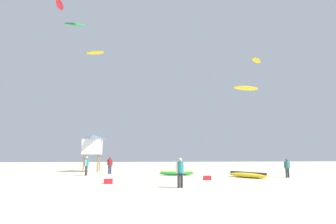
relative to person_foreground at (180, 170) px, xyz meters
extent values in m
plane|color=beige|center=(0.39, -6.26, -1.01)|extent=(120.00, 120.00, 0.00)
cylinder|color=#2D2D33|center=(-0.09, -0.03, -0.58)|extent=(0.16, 0.16, 0.85)
cylinder|color=#2D2D33|center=(0.09, 0.03, -0.58)|extent=(0.16, 0.16, 0.85)
cylinder|color=teal|center=(0.00, 0.00, 0.16)|extent=(0.39, 0.39, 0.64)
cylinder|color=beige|center=(-0.22, -0.08, 0.14)|extent=(0.11, 0.11, 0.59)
cylinder|color=beige|center=(0.22, 0.08, 0.14)|extent=(0.11, 0.11, 0.59)
sphere|color=beige|center=(0.00, 0.00, 0.60)|extent=(0.23, 0.23, 0.23)
cylinder|color=navy|center=(-5.44, 12.28, -0.59)|extent=(0.16, 0.16, 0.83)
cylinder|color=navy|center=(-5.26, 12.23, -0.59)|extent=(0.16, 0.16, 0.83)
cylinder|color=#B21E23|center=(-5.35, 12.25, 0.14)|extent=(0.38, 0.38, 0.63)
cylinder|color=brown|center=(-5.57, 12.31, 0.11)|extent=(0.11, 0.11, 0.58)
cylinder|color=brown|center=(-5.13, 12.19, 0.11)|extent=(0.11, 0.11, 0.58)
sphere|color=brown|center=(-5.35, 12.25, 0.57)|extent=(0.23, 0.23, 0.23)
cylinder|color=#2D2D33|center=(-7.30, 10.18, -0.58)|extent=(0.16, 0.16, 0.86)
cylinder|color=#2D2D33|center=(-7.27, 10.37, -0.58)|extent=(0.16, 0.16, 0.86)
cylinder|color=teal|center=(-7.28, 10.27, 0.18)|extent=(0.40, 0.40, 0.65)
cylinder|color=beige|center=(-7.32, 10.04, 0.15)|extent=(0.12, 0.12, 0.60)
cylinder|color=beige|center=(-7.25, 10.50, 0.15)|extent=(0.12, 0.12, 0.60)
sphere|color=beige|center=(-7.28, 10.27, 0.62)|extent=(0.23, 0.23, 0.23)
cylinder|color=#2D2D33|center=(10.02, 6.25, -0.62)|extent=(0.15, 0.15, 0.78)
cylinder|color=#2D2D33|center=(9.84, 6.24, -0.62)|extent=(0.15, 0.15, 0.78)
cylinder|color=teal|center=(9.93, 6.24, 0.06)|extent=(0.36, 0.36, 0.58)
cylinder|color=brown|center=(10.14, 6.25, 0.03)|extent=(0.10, 0.10, 0.54)
cylinder|color=brown|center=(9.72, 6.23, 0.03)|extent=(0.10, 0.10, 0.54)
sphere|color=brown|center=(9.93, 6.24, 0.46)|extent=(0.21, 0.21, 0.21)
ellipsoid|color=yellow|center=(6.62, 6.56, -0.79)|extent=(3.00, 3.97, 0.43)
cylinder|color=#2D2D33|center=(6.62, 6.56, -0.61)|extent=(2.03, 3.21, 0.17)
ellipsoid|color=green|center=(1.02, 9.75, -0.83)|extent=(3.32, 1.36, 0.33)
cylinder|color=yellow|center=(1.02, 9.75, -0.69)|extent=(2.96, 0.57, 0.14)
cylinder|color=#8C704C|center=(-7.02, 16.90, -0.06)|extent=(0.14, 0.14, 1.90)
cylinder|color=#8C704C|center=(-7.02, 15.40, -0.06)|extent=(0.14, 0.14, 1.90)
cylinder|color=#8C704C|center=(-8.52, 16.90, -0.06)|extent=(0.14, 0.14, 1.90)
cylinder|color=#8C704C|center=(-8.52, 15.40, -0.06)|extent=(0.14, 0.14, 1.90)
cube|color=white|center=(-7.77, 16.15, 1.74)|extent=(2.00, 2.00, 1.70)
pyramid|color=slate|center=(-7.77, 16.15, 2.86)|extent=(2.30, 2.30, 0.55)
cube|color=red|center=(2.73, 4.75, -0.85)|extent=(0.56, 0.36, 0.32)
cube|color=red|center=(-4.45, 2.73, -0.85)|extent=(0.56, 0.36, 0.32)
ellipsoid|color=yellow|center=(15.42, 23.93, 15.28)|extent=(2.62, 2.59, 0.58)
cylinder|color=purple|center=(15.42, 23.93, 15.40)|extent=(1.96, 1.92, 0.13)
ellipsoid|color=green|center=(-9.66, 13.10, 14.92)|extent=(2.26, 0.95, 0.56)
ellipsoid|color=yellow|center=(-9.06, 23.28, 15.43)|extent=(2.83, 1.51, 0.46)
cylinder|color=orange|center=(-9.06, 23.28, 15.55)|extent=(2.44, 0.79, 0.12)
ellipsoid|color=yellow|center=(12.84, 22.10, 10.39)|extent=(4.28, 2.09, 0.63)
ellipsoid|color=red|center=(-12.23, 16.02, 18.67)|extent=(0.90, 2.64, 0.57)
camera|label=1|loc=(-2.37, -16.94, 0.96)|focal=30.42mm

